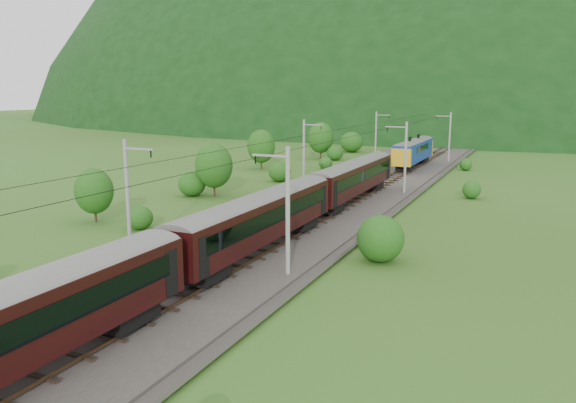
% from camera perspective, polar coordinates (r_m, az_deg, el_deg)
% --- Properties ---
extents(ground, '(600.00, 600.00, 0.00)m').
position_cam_1_polar(ground, '(38.45, -8.52, -6.50)').
color(ground, '#355019').
rests_on(ground, ground).
extents(railbed, '(14.00, 220.00, 0.30)m').
position_cam_1_polar(railbed, '(46.77, -1.87, -3.02)').
color(railbed, '#38332D').
rests_on(railbed, ground).
extents(track_left, '(2.40, 220.00, 0.27)m').
position_cam_1_polar(track_left, '(47.81, -4.46, -2.47)').
color(track_left, brown).
rests_on(track_left, railbed).
extents(track_right, '(2.40, 220.00, 0.27)m').
position_cam_1_polar(track_right, '(45.74, 0.83, -3.06)').
color(track_right, brown).
rests_on(track_right, railbed).
extents(catenary_left, '(2.54, 192.28, 8.00)m').
position_cam_1_polar(catenary_left, '(68.30, 1.68, 5.14)').
color(catenary_left, gray).
rests_on(catenary_left, railbed).
extents(catenary_right, '(2.54, 192.28, 8.00)m').
position_cam_1_polar(catenary_right, '(64.59, 11.78, 4.57)').
color(catenary_right, gray).
rests_on(catenary_right, railbed).
extents(overhead_wires, '(4.83, 198.00, 0.03)m').
position_cam_1_polar(overhead_wires, '(45.59, -1.93, 5.48)').
color(overhead_wires, black).
rests_on(overhead_wires, ground).
extents(mountain_main, '(504.00, 360.00, 244.00)m').
position_cam_1_polar(mountain_main, '(291.59, 20.66, 8.06)').
color(mountain_main, black).
rests_on(mountain_main, ground).
extents(mountain_ridge, '(336.00, 280.00, 132.00)m').
position_cam_1_polar(mountain_ridge, '(359.32, 1.47, 9.18)').
color(mountain_ridge, black).
rests_on(mountain_ridge, ground).
extents(train, '(2.78, 133.74, 4.83)m').
position_cam_1_polar(train, '(30.40, -12.42, -4.83)').
color(train, black).
rests_on(train, ground).
extents(hazard_post_near, '(0.15, 0.15, 1.36)m').
position_cam_1_polar(hazard_post_near, '(100.38, 12.33, 4.76)').
color(hazard_post_near, red).
rests_on(hazard_post_near, railbed).
extents(hazard_post_far, '(0.17, 0.17, 1.58)m').
position_cam_1_polar(hazard_post_far, '(81.94, 10.28, 3.55)').
color(hazard_post_far, red).
rests_on(hazard_post_far, railbed).
extents(signal, '(0.24, 0.24, 2.15)m').
position_cam_1_polar(signal, '(89.62, 9.18, 4.52)').
color(signal, black).
rests_on(signal, railbed).
extents(vegetation_left, '(12.05, 143.66, 6.42)m').
position_cam_1_polar(vegetation_left, '(67.26, -7.09, 3.41)').
color(vegetation_left, '#1F5416').
rests_on(vegetation_left, ground).
extents(vegetation_right, '(5.53, 95.92, 2.94)m').
position_cam_1_polar(vegetation_right, '(39.28, 10.43, -4.36)').
color(vegetation_right, '#1F5416').
rests_on(vegetation_right, ground).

